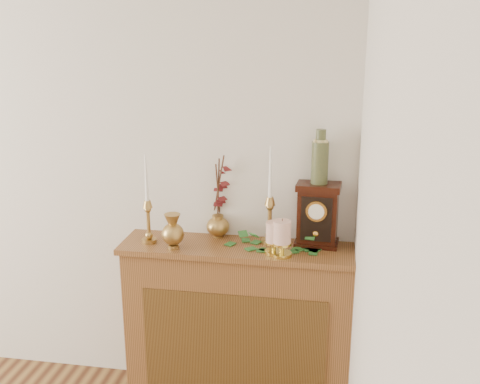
% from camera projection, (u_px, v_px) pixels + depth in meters
% --- Properties ---
extents(console_shelf, '(1.24, 0.34, 0.93)m').
position_uv_depth(console_shelf, '(238.00, 330.00, 3.07)').
color(console_shelf, brown).
rests_on(console_shelf, ground).
extents(candlestick_left, '(0.08, 0.08, 0.47)m').
position_uv_depth(candlestick_left, '(148.00, 214.00, 2.93)').
color(candlestick_left, '#AB8444').
rests_on(candlestick_left, console_shelf).
extents(candlestick_center, '(0.09, 0.09, 0.52)m').
position_uv_depth(candlestick_center, '(270.00, 212.00, 2.92)').
color(candlestick_center, '#AB8444').
rests_on(candlestick_center, console_shelf).
extents(bud_vase, '(0.12, 0.12, 0.19)m').
position_uv_depth(bud_vase, '(173.00, 232.00, 2.87)').
color(bud_vase, '#AB8444').
rests_on(bud_vase, console_shelf).
extents(ginger_jar, '(0.19, 0.20, 0.46)m').
position_uv_depth(ginger_jar, '(221.00, 199.00, 3.02)').
color(ginger_jar, '#AB8444').
rests_on(ginger_jar, console_shelf).
extents(pillar_candle_left, '(0.10, 0.10, 0.20)m').
position_uv_depth(pillar_candle_left, '(282.00, 237.00, 2.77)').
color(pillar_candle_left, gold).
rests_on(pillar_candle_left, console_shelf).
extents(pillar_candle_right, '(0.09, 0.09, 0.18)m').
position_uv_depth(pillar_candle_right, '(274.00, 236.00, 2.80)').
color(pillar_candle_right, gold).
rests_on(pillar_candle_right, console_shelf).
extents(ivy_garland, '(0.51, 0.22, 0.09)m').
position_uv_depth(ivy_garland, '(274.00, 244.00, 2.91)').
color(ivy_garland, '#286526').
rests_on(ivy_garland, console_shelf).
extents(mantel_clock, '(0.23, 0.17, 0.33)m').
position_uv_depth(mantel_clock, '(318.00, 215.00, 2.90)').
color(mantel_clock, black).
rests_on(mantel_clock, console_shelf).
extents(ceramic_vase, '(0.09, 0.09, 0.28)m').
position_uv_depth(ceramic_vase, '(320.00, 159.00, 2.82)').
color(ceramic_vase, '#193328').
rests_on(ceramic_vase, mantel_clock).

